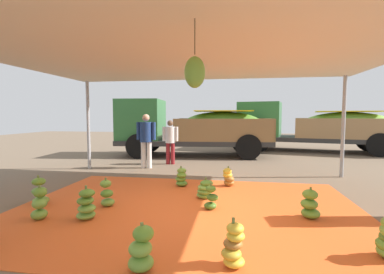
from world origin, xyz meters
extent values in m
plane|color=brown|center=(0.00, 3.00, 0.00)|extent=(40.00, 40.00, 0.00)
cube|color=#E05B23|center=(0.00, 0.00, 0.01)|extent=(6.32, 4.60, 0.01)
cylinder|color=#9EA0A5|center=(-3.80, 3.30, 1.40)|extent=(0.10, 0.10, 2.81)
cylinder|color=#9EA0A5|center=(3.80, 3.30, 1.40)|extent=(0.10, 0.10, 2.81)
cube|color=beige|center=(0.00, 0.00, 2.84)|extent=(8.00, 7.00, 0.06)
cylinder|color=#4C422D|center=(0.39, -1.67, 2.61)|extent=(0.01, 0.01, 0.40)
ellipsoid|color=#6B9E38|center=(0.39, -1.67, 2.21)|extent=(0.24, 0.24, 0.36)
ellipsoid|color=#477523|center=(0.42, 0.05, 0.07)|extent=(0.26, 0.26, 0.13)
ellipsoid|color=#477523|center=(0.46, 0.04, 0.23)|extent=(0.29, 0.29, 0.13)
ellipsoid|color=#518428|center=(0.43, 0.04, 0.38)|extent=(0.22, 0.22, 0.13)
cylinder|color=olive|center=(0.44, 0.02, 0.44)|extent=(0.04, 0.04, 0.12)
ellipsoid|color=#996628|center=(0.72, 1.78, 0.09)|extent=(0.35, 0.35, 0.16)
ellipsoid|color=#996628|center=(0.72, 1.75, 0.18)|extent=(0.25, 0.25, 0.16)
ellipsoid|color=gold|center=(0.68, 1.77, 0.28)|extent=(0.23, 0.23, 0.16)
ellipsoid|color=gold|center=(0.68, 1.75, 0.37)|extent=(0.23, 0.23, 0.16)
cylinder|color=olive|center=(0.70, 1.78, 0.43)|extent=(0.04, 0.04, 0.12)
ellipsoid|color=#75A83D|center=(-1.50, -0.09, 0.08)|extent=(0.36, 0.36, 0.15)
ellipsoid|color=#518428|center=(-1.50, -0.12, 0.26)|extent=(0.33, 0.33, 0.15)
ellipsoid|color=#6B9E38|center=(-1.54, -0.09, 0.44)|extent=(0.26, 0.26, 0.15)
cylinder|color=olive|center=(-1.52, -0.12, 0.50)|extent=(0.04, 0.04, 0.12)
ellipsoid|color=#75A83D|center=(-2.82, -0.19, 0.08)|extent=(0.36, 0.36, 0.15)
ellipsoid|color=#6B9E38|center=(-2.84, -0.21, 0.27)|extent=(0.30, 0.30, 0.15)
ellipsoid|color=#60932D|center=(-2.83, -0.23, 0.46)|extent=(0.33, 0.33, 0.15)
cylinder|color=olive|center=(-2.84, -0.22, 0.52)|extent=(0.04, 0.04, 0.12)
ellipsoid|color=#6B9E38|center=(0.24, 0.71, 0.07)|extent=(0.43, 0.43, 0.13)
ellipsoid|color=#6B9E38|center=(0.25, 0.68, 0.16)|extent=(0.37, 0.37, 0.13)
ellipsoid|color=#75A83D|center=(0.25, 0.68, 0.24)|extent=(0.29, 0.29, 0.13)
ellipsoid|color=#518428|center=(0.29, 0.69, 0.33)|extent=(0.37, 0.37, 0.13)
cylinder|color=olive|center=(0.27, 0.69, 0.39)|extent=(0.04, 0.04, 0.12)
ellipsoid|color=#75A83D|center=(-1.56, -0.75, 0.07)|extent=(0.31, 0.31, 0.13)
ellipsoid|color=#6B9E38|center=(-1.52, -0.79, 0.20)|extent=(0.39, 0.39, 0.13)
ellipsoid|color=#60932D|center=(-1.54, -0.79, 0.33)|extent=(0.37, 0.37, 0.13)
ellipsoid|color=#518428|center=(-1.51, -0.79, 0.45)|extent=(0.27, 0.27, 0.13)
cylinder|color=olive|center=(-1.54, -0.77, 0.51)|extent=(0.04, 0.04, 0.12)
ellipsoid|color=#6B9E38|center=(-2.31, -0.90, 0.10)|extent=(0.34, 0.34, 0.17)
ellipsoid|color=#75A83D|center=(-2.29, -0.89, 0.27)|extent=(0.30, 0.30, 0.17)
ellipsoid|color=#60932D|center=(-2.30, -0.86, 0.45)|extent=(0.24, 0.24, 0.17)
cylinder|color=olive|center=(-2.30, -0.88, 0.51)|extent=(0.04, 0.04, 0.12)
ellipsoid|color=gold|center=(0.86, -1.82, 0.07)|extent=(0.32, 0.32, 0.12)
ellipsoid|color=gold|center=(0.83, -1.84, 0.17)|extent=(0.33, 0.33, 0.12)
ellipsoid|color=#996628|center=(0.85, -1.79, 0.26)|extent=(0.31, 0.31, 0.12)
ellipsoid|color=gold|center=(0.88, -1.80, 0.36)|extent=(0.30, 0.30, 0.12)
ellipsoid|color=gold|center=(0.87, -1.82, 0.45)|extent=(0.21, 0.21, 0.12)
cylinder|color=olive|center=(0.85, -1.81, 0.51)|extent=(0.04, 0.04, 0.12)
ellipsoid|color=#518428|center=(-0.41, 1.57, 0.08)|extent=(0.34, 0.34, 0.14)
ellipsoid|color=#60932D|center=(-0.44, 1.59, 0.18)|extent=(0.27, 0.27, 0.14)
ellipsoid|color=#60932D|center=(-0.41, 1.57, 0.28)|extent=(0.34, 0.34, 0.14)
ellipsoid|color=#6B9E38|center=(-0.42, 1.61, 0.38)|extent=(0.26, 0.26, 0.14)
cylinder|color=olive|center=(-0.43, 1.58, 0.44)|extent=(0.04, 0.04, 0.12)
ellipsoid|color=#6B9E38|center=(-0.15, -2.06, 0.10)|extent=(0.40, 0.40, 0.17)
ellipsoid|color=#75A83D|center=(-0.15, -2.06, 0.26)|extent=(0.36, 0.36, 0.17)
ellipsoid|color=#60932D|center=(-0.12, -2.04, 0.42)|extent=(0.24, 0.24, 0.17)
cylinder|color=olive|center=(-0.14, -2.04, 0.48)|extent=(0.04, 0.04, 0.12)
ellipsoid|color=#60932D|center=(2.11, -0.13, 0.09)|extent=(0.34, 0.34, 0.16)
ellipsoid|color=#60932D|center=(2.08, -0.14, 0.25)|extent=(0.30, 0.30, 0.16)
ellipsoid|color=#60932D|center=(2.09, -0.14, 0.41)|extent=(0.34, 0.34, 0.16)
cylinder|color=olive|center=(2.10, -0.12, 0.47)|extent=(0.04, 0.04, 0.12)
cube|color=#2D2D2D|center=(-0.90, 6.82, 0.60)|extent=(6.56, 2.79, 0.20)
cube|color=#2D6B33|center=(-3.19, 6.62, 1.55)|extent=(1.96, 2.21, 1.70)
cube|color=#232D38|center=(-4.10, 6.54, 1.89)|extent=(0.18, 1.79, 0.75)
cube|color=olive|center=(0.40, 5.85, 1.15)|extent=(3.96, 0.42, 0.90)
cube|color=olive|center=(0.22, 8.00, 1.15)|extent=(3.96, 0.42, 0.90)
cube|color=olive|center=(2.24, 7.09, 1.15)|extent=(0.27, 2.24, 0.90)
ellipsoid|color=#518428|center=(0.31, 6.93, 1.30)|extent=(3.64, 2.18, 1.20)
cube|color=yellow|center=(0.31, 6.93, 1.92)|extent=(2.52, 1.90, 0.04)
cylinder|color=black|center=(-2.98, 5.62, 0.50)|extent=(1.02, 0.37, 1.00)
cylinder|color=black|center=(-3.15, 7.65, 0.50)|extent=(1.02, 0.37, 1.00)
cylinder|color=black|center=(1.35, 5.99, 0.50)|extent=(1.02, 0.37, 1.00)
cylinder|color=black|center=(1.18, 8.03, 0.50)|extent=(1.02, 0.37, 1.00)
cube|color=#2D2D2D|center=(4.63, 9.19, 0.60)|extent=(7.51, 3.74, 0.20)
cube|color=#2D6B33|center=(2.10, 9.73, 1.55)|extent=(2.41, 2.47, 1.70)
cube|color=#232D38|center=(1.10, 9.94, 1.89)|extent=(0.41, 1.79, 0.75)
cube|color=#99754C|center=(5.73, 7.83, 1.15)|extent=(4.38, 1.01, 0.90)
cube|color=#99754C|center=(6.20, 9.97, 1.15)|extent=(4.38, 1.01, 0.90)
ellipsoid|color=#75A83D|center=(5.97, 8.90, 1.30)|extent=(4.24, 2.69, 1.19)
cube|color=yellow|center=(5.97, 8.90, 1.91)|extent=(2.98, 2.25, 0.04)
cylinder|color=black|center=(2.02, 8.69, 0.50)|extent=(1.04, 0.48, 1.00)
cylinder|color=black|center=(2.45, 10.72, 0.50)|extent=(1.04, 0.48, 1.00)
cylinder|color=black|center=(6.80, 7.66, 0.50)|extent=(1.04, 0.48, 1.00)
cylinder|color=black|center=(7.24, 9.69, 0.50)|extent=(1.04, 0.48, 1.00)
cylinder|color=silver|center=(-2.12, 3.73, 0.43)|extent=(0.16, 0.16, 0.86)
cylinder|color=silver|center=(-1.92, 3.73, 0.43)|extent=(0.16, 0.16, 0.86)
cylinder|color=navy|center=(-2.02, 3.73, 1.18)|extent=(0.39, 0.39, 0.65)
cylinder|color=navy|center=(-2.28, 3.73, 1.22)|extent=(0.13, 0.13, 0.57)
cylinder|color=navy|center=(-1.76, 3.73, 1.22)|extent=(0.13, 0.13, 0.57)
sphere|color=tan|center=(-2.02, 3.73, 1.65)|extent=(0.23, 0.23, 0.23)
cylinder|color=maroon|center=(-1.50, 4.57, 0.38)|extent=(0.14, 0.14, 0.76)
cylinder|color=maroon|center=(-1.33, 4.57, 0.38)|extent=(0.14, 0.14, 0.76)
cylinder|color=silver|center=(-1.42, 4.57, 1.04)|extent=(0.35, 0.35, 0.57)
cylinder|color=silver|center=(-1.65, 4.57, 1.08)|extent=(0.11, 0.11, 0.51)
cylinder|color=silver|center=(-1.19, 4.57, 1.08)|extent=(0.11, 0.11, 0.51)
sphere|color=brown|center=(-1.42, 4.57, 1.45)|extent=(0.21, 0.21, 0.21)
camera|label=1|loc=(0.87, -4.82, 1.70)|focal=25.63mm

